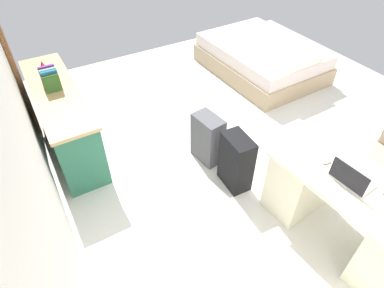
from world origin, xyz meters
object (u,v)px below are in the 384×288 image
Objects in this scene: laptop at (351,179)px; figurine_small at (42,65)px; suitcase_spare_grey at (208,139)px; suitcase_black at (236,162)px; credenza at (64,118)px; computer_mouse at (326,161)px; bed at (262,58)px; desk at (346,212)px.

laptop is 3.52m from figurine_small.
suitcase_spare_grey is at bearing -140.26° from figurine_small.
suitcase_black is at bearing 20.70° from laptop.
credenza is 2.89m from computer_mouse.
credenza is 2.07m from suitcase_black.
suitcase_black reaches higher than suitcase_spare_grey.
laptop reaches higher than computer_mouse.
suitcase_black is at bearing 134.43° from bed.
figurine_small reaches higher than credenza.
credenza is at bearing 33.60° from computer_mouse.
laptop is at bearing 152.22° from bed.
laptop is at bearing -150.31° from figurine_small.
desk is 14.86× the size of computer_mouse.
suitcase_spare_grey is (-1.06, -1.33, -0.10)m from credenza.
suitcase_black is 6.33× the size of computer_mouse.
suitcase_black is (-1.78, 1.82, 0.07)m from bed.
suitcase_spare_grey is 1.80× the size of laptop.
desk is at bearing -154.70° from suitcase_black.
computer_mouse reaches higher than desk.
suitcase_spare_grey is at bearing 16.78° from desk.
desk is at bearing -150.16° from figurine_small.
computer_mouse is 3.31m from figurine_small.
laptop reaches higher than figurine_small.
desk is at bearing -143.05° from laptop.
bed is at bearing -62.29° from suitcase_spare_grey.
bed is 5.95× the size of laptop.
suitcase_black is 1.08× the size of suitcase_spare_grey.
suitcase_spare_grey is at bearing 8.68° from suitcase_black.
laptop is (-2.52, -1.74, 0.38)m from credenza.
figurine_small reaches higher than bed.
desk is 3.63m from figurine_small.
laptop is at bearing -155.80° from suitcase_black.
computer_mouse is at bearing 4.40° from desk.
computer_mouse reaches higher than bed.
credenza is 0.70m from figurine_small.
computer_mouse is (-2.50, 1.43, 0.50)m from bed.
suitcase_spare_grey is at bearing 124.91° from bed.
desk reaches higher than suitcase_black.
computer_mouse reaches higher than suitcase_spare_grey.
laptop is 3.26× the size of computer_mouse.
bed is at bearing -34.25° from computer_mouse.
suitcase_black is at bearing 177.98° from suitcase_spare_grey.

